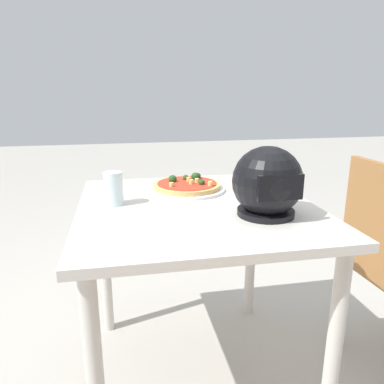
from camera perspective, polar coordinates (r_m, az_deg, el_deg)
ground_plane at (r=1.75m, az=0.60°, el=-26.28°), size 14.00×14.00×0.00m
dining_table at (r=1.40m, az=0.67°, el=-6.07°), size 0.85×0.89×0.76m
pizza_plate at (r=1.55m, az=-0.61°, el=0.48°), size 0.32×0.32×0.01m
pizza at (r=1.55m, az=-0.59°, el=1.16°), size 0.28×0.28×0.05m
motorcycle_helmet at (r=1.24m, az=11.59°, el=1.36°), size 0.23×0.23×0.23m
drinking_glass at (r=1.37m, az=-12.05°, el=0.52°), size 0.07×0.07×0.12m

